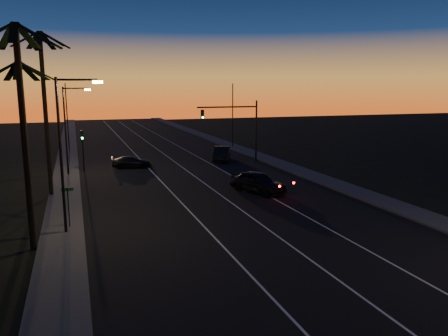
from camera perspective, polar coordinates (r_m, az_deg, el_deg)
name	(u,v)px	position (r m, az deg, el deg)	size (l,w,h in m)	color
road	(201,185)	(38.31, -3.06, -2.24)	(20.00, 170.00, 0.01)	black
sidewalk_left	(65,194)	(36.93, -20.05, -3.23)	(2.40, 170.00, 0.16)	#323230
sidewalk_right	(313,176)	(42.66, 11.56, -1.02)	(2.40, 170.00, 0.16)	#323230
lane_stripe_left	(167,187)	(37.62, -7.47, -2.53)	(0.12, 160.00, 0.01)	silver
lane_stripe_mid	(206,185)	(38.44, -2.35, -2.17)	(0.12, 160.00, 0.01)	silver
lane_stripe_right	(243,182)	(39.56, 2.52, -1.81)	(0.12, 160.00, 0.01)	silver
palm_near	(22,115)	(24.12, -24.83, 6.30)	(4.25, 4.16, 11.53)	black
palm_mid	(23,123)	(30.19, -24.75, 5.39)	(4.25, 4.16, 10.03)	black
palm_far	(44,98)	(36.03, -22.41, 8.40)	(4.25, 4.16, 12.53)	black
streetlight_left_near	(66,143)	(26.15, -19.97, 3.03)	(2.55, 0.26, 9.00)	black
streetlight_left_far	(69,124)	(44.09, -19.64, 5.49)	(2.55, 0.26, 8.50)	black
street_sign	(68,202)	(27.80, -19.68, -4.24)	(0.70, 0.06, 2.60)	black
signal_mast	(237,120)	(49.24, 1.71, 6.22)	(7.10, 0.41, 7.00)	black
signal_post	(83,143)	(46.28, -17.99, 3.09)	(0.28, 0.37, 4.20)	black
far_pole_left	(67,118)	(61.09, -19.79, 6.17)	(0.14, 0.14, 9.00)	black
far_pole_right	(233,116)	(61.84, 1.13, 6.83)	(0.14, 0.14, 9.00)	black
lead_car	(258,182)	(35.56, 4.43, -1.83)	(4.05, 5.86, 1.71)	black
right_car	(222,154)	(50.78, -0.29, 1.87)	(3.55, 5.23, 1.63)	black
cross_car	(132,162)	(47.40, -11.95, 0.76)	(4.46, 2.52, 1.22)	black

